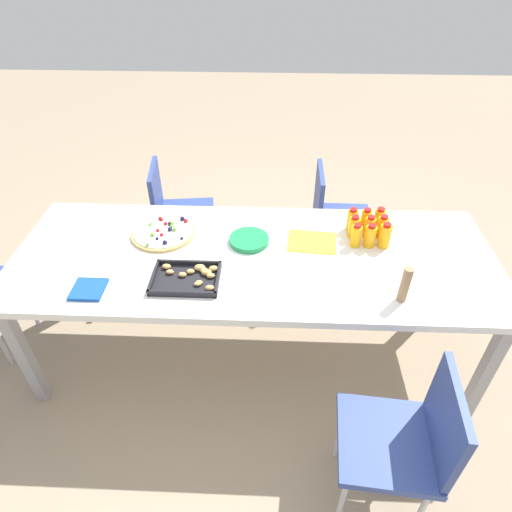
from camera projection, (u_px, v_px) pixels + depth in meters
The scene contains 20 objects.
ground_plane at pixel (254, 349), 2.75m from camera, with size 12.00×12.00×0.00m, color gray.
party_table at pixel (254, 263), 2.32m from camera, with size 2.52×0.93×0.76m.
chair_near_right at pixel (175, 210), 3.10m from camera, with size 0.45×0.45×0.83m.
chair_near_left at pixel (334, 214), 3.06m from camera, with size 0.41×0.41×0.83m.
chair_far_left at pixel (406, 438), 1.76m from camera, with size 0.43×0.43×0.83m.
juice_bottle_0 at pixel (379, 220), 2.42m from camera, with size 0.06×0.06×0.14m.
juice_bottle_1 at pixel (366, 220), 2.43m from camera, with size 0.06×0.06×0.13m.
juice_bottle_2 at pixel (352, 220), 2.42m from camera, with size 0.06×0.06×0.14m.
juice_bottle_3 at pixel (382, 227), 2.37m from camera, with size 0.06×0.06×0.14m.
juice_bottle_4 at pixel (369, 228), 2.36m from camera, with size 0.06×0.06×0.14m.
juice_bottle_5 at pixel (354, 227), 2.37m from camera, with size 0.06×0.06×0.13m.
juice_bottle_6 at pixel (385, 236), 2.30m from camera, with size 0.06×0.06×0.15m.
juice_bottle_7 at pixel (370, 236), 2.30m from camera, with size 0.06×0.06×0.14m.
juice_bottle_8 at pixel (356, 236), 2.31m from camera, with size 0.06×0.06×0.14m.
fruit_pizza at pixel (164, 232), 2.42m from camera, with size 0.36×0.36×0.05m.
snack_tray at pixel (189, 277), 2.12m from camera, with size 0.33×0.24×0.04m.
plate_stack at pixel (249, 240), 2.36m from camera, with size 0.22×0.22×0.03m.
napkin_stack at pixel (88, 289), 2.06m from camera, with size 0.15×0.15×0.02m, color #194CA5.
cardboard_tube at pixel (405, 285), 1.96m from camera, with size 0.04×0.04×0.19m, color #9E7A56.
paper_folder at pixel (312, 242), 2.37m from camera, with size 0.26×0.20×0.01m, color yellow.
Camera 1 is at (-0.08, 1.79, 2.17)m, focal length 30.61 mm.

